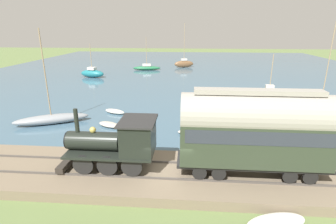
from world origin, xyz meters
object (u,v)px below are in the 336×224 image
object	(u,v)px
sailboat_teal	(92,73)
steam_locomotive	(120,141)
sailboat_brown	(184,64)
rowboat_mid_harbor	(109,124)
sailboat_green	(147,68)
sailboat_gray	(52,119)
sailboat_white	(321,104)
passenger_coach	(254,129)
sailboat_yellow	(269,92)
rowboat_off_pier	(287,114)
rowboat_near_shore	(193,131)
beached_dinghy	(276,222)
rowboat_far_out	(115,111)

from	to	relation	value
sailboat_teal	steam_locomotive	bearing A→B (deg)	-144.83
steam_locomotive	sailboat_brown	xyz separation A→B (m)	(44.99, -2.60, -1.50)
rowboat_mid_harbor	sailboat_green	bearing A→B (deg)	29.73
steam_locomotive	sailboat_gray	world-z (taller)	sailboat_gray
steam_locomotive	sailboat_gray	distance (m)	12.14
sailboat_brown	steam_locomotive	bearing A→B (deg)	158.97
sailboat_green	sailboat_white	bearing A→B (deg)	-144.40
passenger_coach	sailboat_yellow	world-z (taller)	passenger_coach
steam_locomotive	rowboat_off_pier	distance (m)	18.50
sailboat_white	sailboat_green	world-z (taller)	sailboat_white
passenger_coach	steam_locomotive	bearing A→B (deg)	90.00
passenger_coach	rowboat_near_shore	bearing A→B (deg)	23.41
sailboat_white	beached_dinghy	xyz separation A→B (m)	(-18.87, 10.44, -0.26)
sailboat_white	sailboat_gray	distance (m)	27.75
sailboat_white	rowboat_far_out	xyz separation A→B (m)	(-3.68, 21.91, -0.27)
sailboat_green	passenger_coach	bearing A→B (deg)	-170.28
sailboat_gray	sailboat_teal	distance (m)	23.64
sailboat_white	sailboat_yellow	world-z (taller)	sailboat_white
sailboat_brown	sailboat_teal	size ratio (longest dim) A/B	1.61
rowboat_off_pier	rowboat_near_shore	world-z (taller)	rowboat_near_shore
sailboat_brown	rowboat_near_shore	distance (m)	37.92
rowboat_mid_harbor	sailboat_white	bearing A→B (deg)	-44.37
steam_locomotive	rowboat_near_shore	xyz separation A→B (m)	(7.12, -4.21, -2.15)
sailboat_brown	rowboat_near_shore	size ratio (longest dim) A/B	3.48
sailboat_brown	sailboat_green	distance (m)	8.77
sailboat_gray	sailboat_yellow	xyz separation A→B (m)	(11.41, -22.49, 0.16)
sailboat_teal	sailboat_green	world-z (taller)	sailboat_green
sailboat_gray	rowboat_mid_harbor	size ratio (longest dim) A/B	3.48
sailboat_teal	sailboat_yellow	distance (m)	29.55
rowboat_off_pier	sailboat_gray	bearing A→B (deg)	118.06
sailboat_white	rowboat_far_out	world-z (taller)	sailboat_white
passenger_coach	sailboat_white	world-z (taller)	sailboat_white
steam_locomotive	sailboat_brown	distance (m)	45.09
sailboat_yellow	rowboat_mid_harbor	xyz separation A→B (m)	(-11.67, 17.07, -0.46)
rowboat_far_out	rowboat_off_pier	bearing A→B (deg)	-64.57
rowboat_far_out	sailboat_white	bearing A→B (deg)	-57.01
rowboat_mid_harbor	beached_dinghy	size ratio (longest dim) A/B	0.80
rowboat_mid_harbor	rowboat_far_out	xyz separation A→B (m)	(3.70, 0.51, 0.03)
rowboat_off_pier	rowboat_mid_harbor	bearing A→B (deg)	122.12
rowboat_off_pier	sailboat_white	bearing A→B (deg)	-38.60
passenger_coach	rowboat_far_out	distance (m)	16.42
steam_locomotive	sailboat_gray	bearing A→B (deg)	45.91
rowboat_mid_harbor	sailboat_brown	bearing A→B (deg)	17.66
rowboat_far_out	sailboat_green	bearing A→B (deg)	25.98
passenger_coach	sailboat_white	distance (m)	19.14
sailboat_teal	rowboat_mid_harbor	xyz separation A→B (m)	(-23.44, -10.03, -0.55)
sailboat_brown	rowboat_off_pier	distance (m)	34.41
sailboat_brown	rowboat_far_out	size ratio (longest dim) A/B	3.75
steam_locomotive	passenger_coach	xyz separation A→B (m)	(-0.00, -7.29, 0.95)
sailboat_yellow	rowboat_near_shore	world-z (taller)	sailboat_yellow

